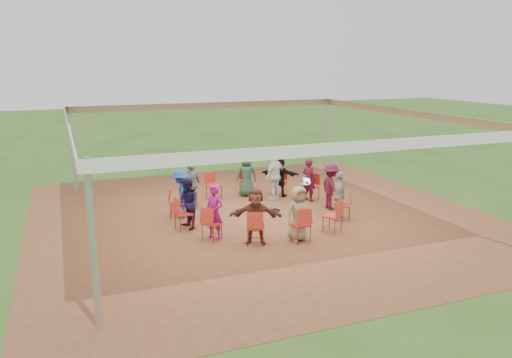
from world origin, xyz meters
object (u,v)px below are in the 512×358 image
object	(u,v)px
chair_9	(301,225)
person_seated_2	(246,175)
chair_1	(280,183)
standing_person	(275,176)
chair_0	(311,187)
chair_4	(189,193)
person_seated_0	(309,180)
person_seated_10	(331,187)
chair_6	(184,214)
person_seated_6	(214,212)
person_seated_8	(299,213)
person_seated_4	(181,194)
person_seated_9	(339,196)
laptop	(306,182)
chair_3	(214,186)
chair_8	(255,228)
chair_5	(177,203)
chair_7	(212,223)
chair_12	(334,195)
person_seated_3	(192,185)
person_seated_1	(279,176)
person_seated_7	(256,216)
person_seated_5	(187,204)
chair_11	(343,205)
cable_coil	(275,210)
chair_10	(332,216)

from	to	relation	value
chair_9	person_seated_2	size ratio (longest dim) A/B	0.63
chair_1	standing_person	distance (m)	0.65
chair_0	person_seated_2	world-z (taller)	person_seated_2
chair_1	chair_4	size ratio (longest dim) A/B	1.00
person_seated_0	person_seated_10	world-z (taller)	same
chair_0	person_seated_10	distance (m)	1.18
chair_4	chair_6	size ratio (longest dim) A/B	1.00
person_seated_6	person_seated_8	world-z (taller)	same
person_seated_2	person_seated_4	size ratio (longest dim) A/B	1.00
standing_person	chair_0	bearing A→B (deg)	124.57
person_seated_4	person_seated_9	size ratio (longest dim) A/B	1.00
person_seated_10	laptop	bearing A→B (deg)	22.32
chair_3	chair_8	distance (m)	4.58
chair_5	chair_7	distance (m)	2.28
chair_12	person_seated_9	distance (m)	1.18
person_seated_10	chair_4	bearing A→B (deg)	68.68
chair_6	person_seated_3	distance (m)	2.24
person_seated_1	person_seated_4	world-z (taller)	same
person_seated_2	chair_8	bearing A→B (deg)	82.90
person_seated_3	person_seated_7	xyz separation A→B (m)	(0.67, -3.77, 0.00)
chair_6	person_seated_5	bearing A→B (deg)	90.00
chair_1	chair_8	xyz separation A→B (m)	(-2.53, -4.15, 0.00)
person_seated_8	laptop	bearing A→B (deg)	56.84
chair_5	laptop	xyz separation A→B (m)	(4.31, 0.14, 0.22)
chair_3	person_seated_8	world-z (taller)	person_seated_8
person_seated_7	chair_5	bearing A→B (deg)	140.09
chair_8	chair_11	bearing A→B (deg)	41.54
chair_6	person_seated_4	size ratio (longest dim) A/B	0.63
person_seated_4	chair_6	bearing A→B (deg)	8.03
person_seated_0	standing_person	xyz separation A→B (m)	(-0.97, 0.57, 0.09)
person_seated_3	person_seated_4	world-z (taller)	same
person_seated_1	person_seated_0	bearing A→B (deg)	166.15
person_seated_4	person_seated_0	bearing A→B (deg)	110.77
chair_8	chair_9	world-z (taller)	same
chair_7	chair_4	bearing A→B (deg)	138.46
chair_11	laptop	size ratio (longest dim) A/B	2.40
person_seated_9	standing_person	xyz separation A→B (m)	(-0.83, 2.73, 0.09)
chair_0	chair_6	bearing A→B (deg)	83.08
person_seated_7	person_seated_0	bearing A→B (deg)	69.23
chair_12	standing_person	xyz separation A→B (m)	(-1.29, 1.67, 0.36)
chair_0	chair_8	bearing A→B (deg)	110.77
chair_7	chair_9	xyz separation A→B (m)	(2.07, -0.94, 0.00)
person_seated_7	person_seated_4	bearing A→B (deg)	138.46
chair_3	person_seated_8	bearing A→B (deg)	83.25
chair_5	cable_coil	world-z (taller)	chair_5
chair_12	person_seated_7	size ratio (longest dim) A/B	0.63
chair_7	person_seated_6	xyz separation A→B (m)	(0.09, 0.07, 0.27)
person_seated_3	person_seated_9	size ratio (longest dim) A/B	1.00
chair_10	person_seated_9	xyz separation A→B (m)	(0.73, 0.89, 0.27)
chair_4	person_seated_9	world-z (taller)	person_seated_9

